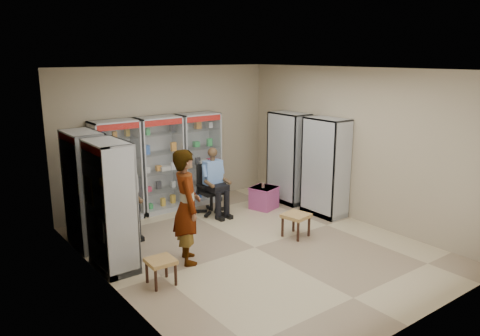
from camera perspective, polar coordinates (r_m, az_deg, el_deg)
floor at (r=8.15m, az=1.81°, el=-9.64°), size 6.00×6.00×0.00m
room_shell at (r=7.59m, az=1.92°, el=4.13°), size 5.02×6.02×3.01m
cabinet_back_left at (r=9.48m, az=-14.83°, el=-0.38°), size 0.90×0.50×2.00m
cabinet_back_mid at (r=9.86m, az=-9.73°, el=0.42°), size 0.90×0.50×2.00m
cabinet_back_right at (r=10.31m, az=-5.05°, el=1.15°), size 0.90×0.50×2.00m
cabinet_right_far at (r=10.40m, az=5.94°, el=1.24°), size 0.90×0.50×2.00m
cabinet_right_near at (r=9.65m, az=10.37°, el=0.10°), size 0.90×0.50×2.00m
cabinet_left_far at (r=8.32m, az=-18.29°, el=-2.56°), size 0.90×0.50×2.00m
cabinet_left_near at (r=7.33m, az=-15.47°, el=-4.53°), size 0.90×0.50×2.00m
wooden_chair at (r=8.88m, az=-14.31°, el=-4.86°), size 0.42×0.42×0.94m
seated_customer at (r=8.77m, az=-14.26°, el=-3.70°), size 0.44×0.60×1.34m
office_chair at (r=9.69m, az=-3.54°, el=-2.59°), size 0.57×0.57×1.03m
seated_shopkeeper at (r=9.61m, az=-3.38°, el=-1.85°), size 0.43×0.60×1.32m
pink_trunk at (r=10.06m, az=2.94°, el=-3.63°), size 0.61×0.60×0.47m
tea_glass at (r=9.94m, az=2.83°, el=-2.12°), size 0.07×0.07×0.10m
woven_stool_a at (r=8.60m, az=6.82°, el=-6.93°), size 0.50×0.50×0.43m
woven_stool_b at (r=6.97m, az=-9.60°, el=-12.35°), size 0.40×0.40×0.38m
standing_man at (r=7.37m, az=-6.50°, el=-4.70°), size 0.64×0.78×1.83m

